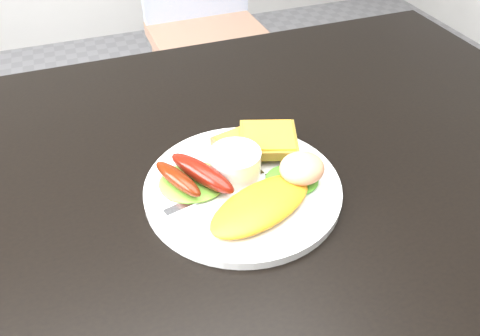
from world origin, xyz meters
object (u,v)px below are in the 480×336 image
at_px(dining_table, 224,187).
at_px(plate, 243,188).
at_px(dining_chair, 212,41).
at_px(person, 173,58).

bearing_deg(dining_table, plate, -69.64).
height_order(dining_chair, plate, plate).
relative_size(dining_table, person, 0.85).
xyz_separation_m(dining_chair, plate, (-0.28, -1.06, 0.31)).
distance_m(dining_chair, plate, 1.14).
distance_m(dining_table, dining_chair, 1.10).
height_order(person, plate, person).
bearing_deg(dining_chair, person, -115.51).
bearing_deg(plate, person, 87.27).
bearing_deg(dining_table, person, 85.27).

